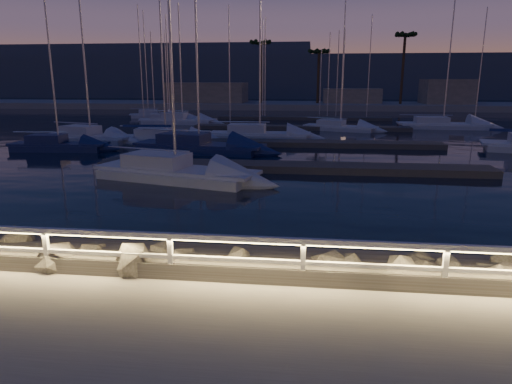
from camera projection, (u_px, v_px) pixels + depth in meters
ground at (258, 281)px, 10.24m from camera, size 400.00×400.00×0.00m
harbor_water at (299, 142)px, 40.56m from camera, size 400.00×440.00×0.60m
guard_rail at (255, 249)px, 10.06m from camera, size 44.11×0.12×1.06m
riprap at (355, 272)px, 11.03m from camera, size 36.82×3.05×1.40m
floating_docks at (299, 134)px, 41.66m from camera, size 22.00×36.00×0.40m
far_shore at (305, 103)px, 81.56m from camera, size 160.00×14.00×5.20m
palm_left at (261, 45)px, 78.14m from camera, size 3.00×3.00×11.20m
palm_center at (319, 53)px, 78.26m from camera, size 3.00×3.00×9.70m
palm_right at (405, 38)px, 75.12m from camera, size 3.00×3.00×12.20m
distant_hills at (237, 79)px, 140.55m from camera, size 230.00×37.50×18.00m
sailboat_a at (89, 136)px, 37.46m from camera, size 8.32×4.45×13.74m
sailboat_b at (172, 171)px, 23.40m from camera, size 8.95×4.66×14.70m
sailboat_c at (196, 145)px, 32.40m from camera, size 9.60×4.35×15.74m
sailboat_e at (57, 145)px, 33.03m from camera, size 7.03×2.56×11.80m
sailboat_f at (163, 137)px, 37.16m from camera, size 7.87×3.06×13.09m
sailboat_i at (181, 120)px, 52.94m from camera, size 7.97×3.14×13.31m
sailboat_j at (257, 134)px, 39.08m from camera, size 8.66×2.71×14.67m
sailboat_k at (338, 127)px, 46.01m from camera, size 7.54×4.47×12.39m
sailboat_l at (440, 124)px, 47.96m from camera, size 9.40×3.30×15.63m
sailboat_m at (153, 115)px, 61.49m from camera, size 6.76×3.53×11.16m
sailboat_n at (168, 120)px, 53.69m from camera, size 7.42×3.93×12.19m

